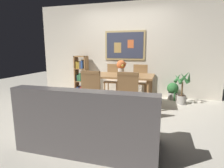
# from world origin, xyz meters

# --- Properties ---
(ground_plane) EXTENTS (12.00, 12.00, 0.00)m
(ground_plane) POSITION_xyz_m (0.00, 0.00, 0.00)
(ground_plane) COLOR beige
(wall_back_with_painting) EXTENTS (5.20, 0.14, 2.60)m
(wall_back_with_painting) POSITION_xyz_m (0.00, 1.54, 1.30)
(wall_back_with_painting) COLOR beige
(wall_back_with_painting) RESTS_ON ground_plane
(dining_table) EXTENTS (1.55, 0.88, 0.73)m
(dining_table) POSITION_xyz_m (0.13, 0.41, 0.64)
(dining_table) COLOR #9E7042
(dining_table) RESTS_ON ground_plane
(dining_chair_near_right) EXTENTS (0.40, 0.41, 0.91)m
(dining_chair_near_right) POSITION_xyz_m (0.50, -0.40, 0.54)
(dining_chair_near_right) COLOR #9E7042
(dining_chair_near_right) RESTS_ON ground_plane
(dining_chair_far_right) EXTENTS (0.40, 0.41, 0.91)m
(dining_chair_far_right) POSITION_xyz_m (0.50, 1.20, 0.54)
(dining_chair_far_right) COLOR #9E7042
(dining_chair_far_right) RESTS_ON ground_plane
(dining_chair_far_left) EXTENTS (0.40, 0.41, 0.91)m
(dining_chair_far_left) POSITION_xyz_m (-0.25, 1.21, 0.54)
(dining_chair_far_left) COLOR #9E7042
(dining_chair_far_left) RESTS_ON ground_plane
(dining_chair_near_left) EXTENTS (0.40, 0.41, 0.91)m
(dining_chair_near_left) POSITION_xyz_m (-0.22, -0.40, 0.54)
(dining_chair_near_left) COLOR #9E7042
(dining_chair_near_left) RESTS_ON ground_plane
(leather_couch) EXTENTS (1.80, 0.84, 0.84)m
(leather_couch) POSITION_xyz_m (0.20, -1.55, 0.31)
(leather_couch) COLOR #514C4C
(leather_couch) RESTS_ON ground_plane
(bookshelf) EXTENTS (0.36, 0.28, 1.13)m
(bookshelf) POSITION_xyz_m (-1.25, 1.28, 0.51)
(bookshelf) COLOR #9E7042
(bookshelf) RESTS_ON ground_plane
(potted_ivy) EXTENTS (0.30, 0.30, 0.55)m
(potted_ivy) POSITION_xyz_m (1.36, 1.30, 0.24)
(potted_ivy) COLOR #B2ADA3
(potted_ivy) RESTS_ON ground_plane
(potted_palm) EXTENTS (0.41, 0.42, 0.82)m
(potted_palm) POSITION_xyz_m (1.56, 0.93, 0.36)
(potted_palm) COLOR #B2ADA3
(potted_palm) RESTS_ON ground_plane
(flower_vase) EXTENTS (0.22, 0.21, 0.33)m
(flower_vase) POSITION_xyz_m (0.15, 0.47, 0.92)
(flower_vase) COLOR beige
(flower_vase) RESTS_ON dining_table
(tv_remote) EXTENTS (0.06, 0.16, 0.02)m
(tv_remote) POSITION_xyz_m (0.37, 0.37, 0.74)
(tv_remote) COLOR black
(tv_remote) RESTS_ON dining_table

